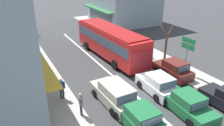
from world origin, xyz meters
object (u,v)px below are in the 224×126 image
object	(u,v)px
parked_sedan_kerb_third	(134,49)
street_tree_right	(166,45)
wagon_adjacent_lane_trail	(115,94)
pedestrian_browsing_midblock	(81,103)
sedan_behind_bus_near	(187,104)
sedan_queue_far_back	(141,119)
directional_road_sign	(188,47)
parked_hatchback_kerb_second	(173,69)
hatchback_queue_gap_filler	(158,85)
traffic_light_downstreet	(27,14)
city_bus	(110,40)
pedestrian_with_handbag_near	(61,87)

from	to	relation	value
parked_sedan_kerb_third	street_tree_right	size ratio (longest dim) A/B	1.13
wagon_adjacent_lane_trail	pedestrian_browsing_midblock	xyz separation A→B (m)	(-2.66, -0.33, 0.32)
sedan_behind_bus_near	street_tree_right	distance (m)	8.85
sedan_queue_far_back	directional_road_sign	bearing A→B (deg)	28.26
pedestrian_browsing_midblock	sedan_behind_bus_near	bearing A→B (deg)	-24.53
wagon_adjacent_lane_trail	parked_hatchback_kerb_second	xyz separation A→B (m)	(6.57, 1.27, -0.04)
hatchback_queue_gap_filler	parked_hatchback_kerb_second	world-z (taller)	same
sedan_queue_far_back	directional_road_sign	xyz separation A→B (m)	(7.51, 4.03, 2.04)
sedan_behind_bus_near	directional_road_sign	bearing A→B (deg)	46.87
traffic_light_downstreet	pedestrian_browsing_midblock	distance (m)	22.20
wagon_adjacent_lane_trail	directional_road_sign	size ratio (longest dim) A/B	1.27
hatchback_queue_gap_filler	parked_sedan_kerb_third	size ratio (longest dim) A/B	0.89
parked_sedan_kerb_third	hatchback_queue_gap_filler	bearing A→B (deg)	-110.32
directional_road_sign	city_bus	bearing A→B (deg)	118.62
sedan_behind_bus_near	pedestrian_browsing_midblock	size ratio (longest dim) A/B	2.63
hatchback_queue_gap_filler	traffic_light_downstreet	bearing A→B (deg)	105.14
city_bus	parked_sedan_kerb_third	size ratio (longest dim) A/B	2.59
sedan_behind_bus_near	directional_road_sign	distance (m)	6.09
pedestrian_with_handbag_near	parked_hatchback_kerb_second	bearing A→B (deg)	-5.47
parked_hatchback_kerb_second	parked_sedan_kerb_third	distance (m)	6.20
hatchback_queue_gap_filler	directional_road_sign	world-z (taller)	directional_road_sign
hatchback_queue_gap_filler	directional_road_sign	xyz separation A→B (m)	(4.02, 1.22, 1.99)
city_bus	parked_hatchback_kerb_second	distance (m)	7.36
parked_hatchback_kerb_second	traffic_light_downstreet	world-z (taller)	traffic_light_downstreet
parked_sedan_kerb_third	street_tree_right	distance (m)	3.78
city_bus	sedan_queue_far_back	distance (m)	11.71
sedan_queue_far_back	traffic_light_downstreet	xyz separation A→B (m)	(-2.48, 24.87, 2.19)
sedan_behind_bus_near	parked_sedan_kerb_third	world-z (taller)	same
traffic_light_downstreet	pedestrian_browsing_midblock	xyz separation A→B (m)	(-0.29, -22.13, -1.79)
city_bus	pedestrian_browsing_midblock	world-z (taller)	city_bus
city_bus	pedestrian_browsing_midblock	bearing A→B (deg)	-127.83
sedan_queue_far_back	parked_sedan_kerb_third	size ratio (longest dim) A/B	1.00
sedan_behind_bus_near	parked_hatchback_kerb_second	distance (m)	5.33
parked_hatchback_kerb_second	pedestrian_with_handbag_near	distance (m)	9.82
parked_sedan_kerb_third	traffic_light_downstreet	world-z (taller)	traffic_light_downstreet
city_bus	sedan_behind_bus_near	world-z (taller)	city_bus
traffic_light_downstreet	pedestrian_with_handbag_near	bearing A→B (deg)	-92.44
city_bus	wagon_adjacent_lane_trail	xyz separation A→B (m)	(-3.79, -7.98, -1.14)
directional_road_sign	sedan_behind_bus_near	bearing A→B (deg)	-133.13
street_tree_right	pedestrian_browsing_midblock	xyz separation A→B (m)	(-10.86, -4.63, -0.73)
city_bus	parked_hatchback_kerb_second	xyz separation A→B (m)	(2.78, -6.71, -1.17)
hatchback_queue_gap_filler	sedan_queue_far_back	world-z (taller)	hatchback_queue_gap_filler
traffic_light_downstreet	wagon_adjacent_lane_trail	bearing A→B (deg)	-83.80
city_bus	sedan_behind_bus_near	distance (m)	11.27
traffic_light_downstreet	directional_road_sign	distance (m)	23.11
sedan_queue_far_back	pedestrian_with_handbag_near	world-z (taller)	pedestrian_with_handbag_near
sedan_queue_far_back	parked_sedan_kerb_third	xyz separation A→B (m)	(6.35, 10.55, 0.00)
sedan_behind_bus_near	parked_hatchback_kerb_second	world-z (taller)	parked_hatchback_kerb_second
sedan_behind_bus_near	parked_sedan_kerb_third	xyz separation A→B (m)	(2.77, 10.70, 0.00)
street_tree_right	traffic_light_downstreet	bearing A→B (deg)	121.13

